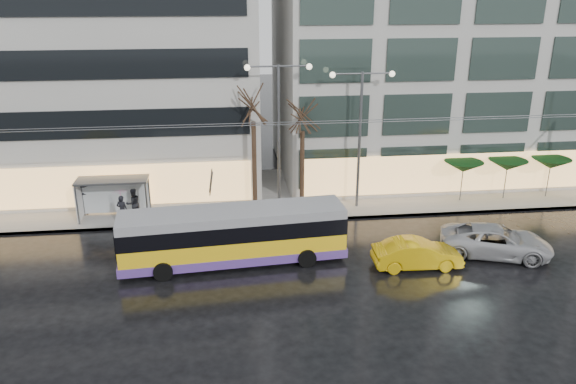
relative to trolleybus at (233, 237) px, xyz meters
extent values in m
plane|color=black|center=(1.02, -4.08, -1.43)|extent=(140.00, 140.00, 0.00)
cube|color=gray|center=(3.02, 9.92, -1.35)|extent=(80.00, 10.00, 0.15)
cube|color=slate|center=(3.02, 4.97, -1.35)|extent=(80.00, 0.10, 0.15)
cube|color=yellow|center=(0.00, 0.00, -0.44)|extent=(11.41, 3.26, 1.41)
cube|color=#5B3A92|center=(0.00, 0.00, -0.91)|extent=(11.45, 3.30, 0.47)
cube|color=black|center=(0.00, 0.00, 0.59)|extent=(11.43, 3.28, 0.84)
cube|color=gray|center=(0.00, 0.00, 1.25)|extent=(11.41, 3.26, 0.47)
cube|color=black|center=(5.64, 0.46, 0.45)|extent=(0.23, 2.15, 1.22)
cube|color=black|center=(-5.64, -0.46, 0.45)|extent=(0.23, 2.15, 1.22)
cylinder|color=black|center=(3.46, 1.46, -0.96)|extent=(0.96, 0.40, 0.94)
cylinder|color=black|center=(3.65, -0.88, -0.96)|extent=(0.96, 0.40, 0.94)
cylinder|color=black|center=(-3.65, 0.88, -0.96)|extent=(0.96, 0.40, 0.94)
cylinder|color=black|center=(-3.46, -1.46, -0.96)|extent=(0.96, 0.40, 0.94)
cylinder|color=#595B60|center=(-1.01, 0.81, 2.61)|extent=(0.34, 3.48, 2.47)
cylinder|color=#595B60|center=(-1.05, 1.28, 2.61)|extent=(0.34, 3.48, 2.47)
cylinder|color=#595B60|center=(2.02, 1.67, 5.37)|extent=(42.00, 0.04, 0.04)
cylinder|color=#595B60|center=(2.02, 2.17, 5.37)|extent=(42.00, 0.04, 0.04)
cube|color=#595B60|center=(-6.98, 6.42, 1.17)|extent=(4.20, 1.60, 0.12)
cube|color=silver|center=(-6.98, 7.12, -0.08)|extent=(4.00, 0.05, 2.20)
cube|color=white|center=(-9.03, 6.42, -0.08)|extent=(0.10, 1.40, 2.20)
cylinder|color=#595B60|center=(-8.98, 5.72, -0.08)|extent=(0.10, 0.10, 2.40)
cylinder|color=#595B60|center=(-8.98, 7.12, -0.08)|extent=(0.10, 0.10, 2.40)
cylinder|color=#595B60|center=(-4.98, 5.72, -0.08)|extent=(0.10, 0.10, 2.40)
cylinder|color=#595B60|center=(-4.98, 7.12, -0.08)|extent=(0.10, 0.10, 2.40)
cylinder|color=#595B60|center=(3.02, 6.72, 3.22)|extent=(0.18, 0.18, 9.00)
cylinder|color=#595B60|center=(2.12, 6.72, 7.62)|extent=(1.80, 0.10, 0.10)
cylinder|color=#595B60|center=(3.92, 6.72, 7.62)|extent=(1.80, 0.10, 0.10)
sphere|color=#FFF2CC|center=(1.22, 6.72, 7.57)|extent=(0.36, 0.36, 0.36)
sphere|color=#FFF2CC|center=(4.82, 6.72, 7.57)|extent=(0.36, 0.36, 0.36)
cylinder|color=#595B60|center=(8.02, 6.72, 2.97)|extent=(0.18, 0.18, 8.50)
cylinder|color=#595B60|center=(7.12, 6.72, 7.12)|extent=(1.80, 0.10, 0.10)
cylinder|color=#595B60|center=(8.92, 6.72, 7.12)|extent=(1.80, 0.10, 0.10)
sphere|color=#FFF2CC|center=(6.22, 6.72, 7.07)|extent=(0.36, 0.36, 0.36)
sphere|color=#FFF2CC|center=(9.82, 6.72, 7.07)|extent=(0.36, 0.36, 0.36)
cylinder|color=black|center=(1.52, 6.92, 1.52)|extent=(0.28, 0.28, 5.60)
cylinder|color=black|center=(4.52, 7.12, 1.17)|extent=(0.28, 0.28, 4.90)
cylinder|color=#595B60|center=(15.02, 6.92, -0.18)|extent=(0.06, 0.06, 2.20)
cone|color=#0E340F|center=(15.02, 6.92, 1.02)|extent=(2.50, 2.50, 0.70)
cylinder|color=#595B60|center=(18.02, 6.92, -0.18)|extent=(0.06, 0.06, 2.20)
cone|color=#0E340F|center=(18.02, 6.92, 1.02)|extent=(2.50, 2.50, 0.70)
cylinder|color=#595B60|center=(21.02, 6.92, -0.18)|extent=(0.06, 0.06, 2.20)
cone|color=#0E340F|center=(21.02, 6.92, 1.02)|extent=(2.50, 2.50, 0.70)
imported|color=#E1AE0B|center=(9.15, -1.56, -0.69)|extent=(4.49, 1.67, 1.47)
imported|color=#A9A9AE|center=(13.74, -0.71, -0.63)|extent=(6.23, 4.28, 1.58)
imported|color=black|center=(-6.35, 5.32, -0.35)|extent=(0.77, 0.62, 1.84)
imported|color=#DF4AAB|center=(-6.35, 5.32, 0.47)|extent=(1.21, 1.22, 0.88)
imported|color=black|center=(-5.87, 6.39, -0.35)|extent=(1.13, 1.05, 1.86)
imported|color=black|center=(-8.94, 7.30, -0.48)|extent=(1.06, 0.65, 1.59)
imported|color=black|center=(-8.94, 7.30, 0.47)|extent=(0.87, 0.87, 0.72)
camera|label=1|loc=(-0.30, -26.04, 11.94)|focal=35.00mm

